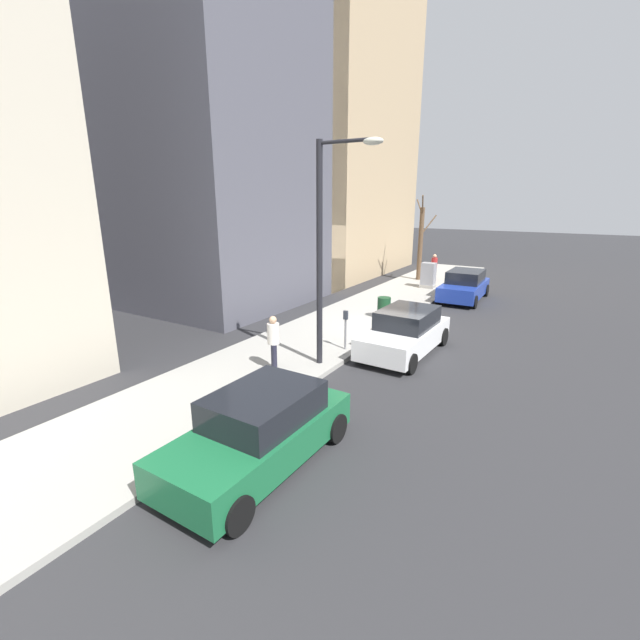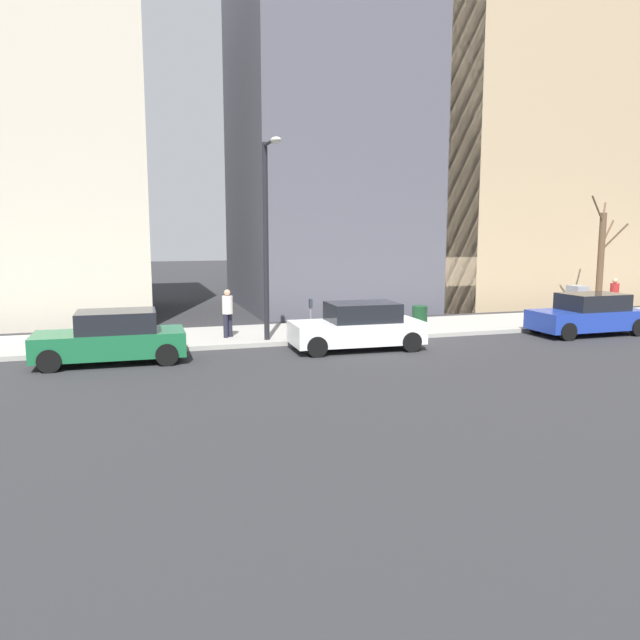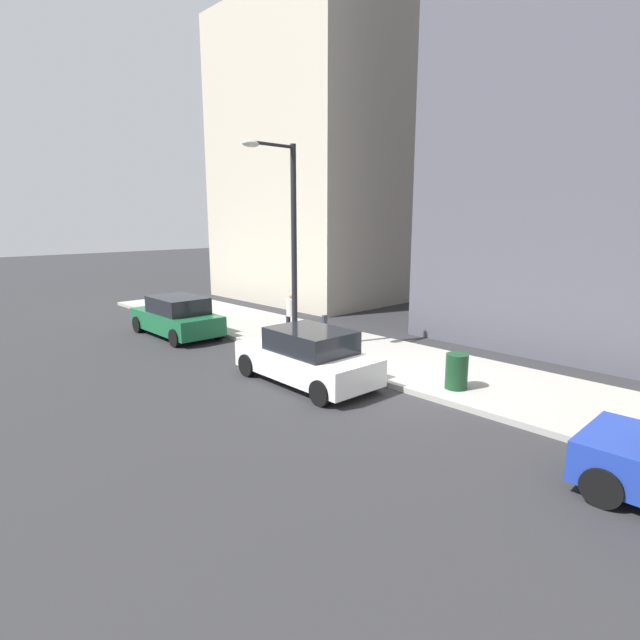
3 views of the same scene
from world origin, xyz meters
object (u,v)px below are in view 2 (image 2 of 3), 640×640
Objects in this scene: parking_meter at (311,314)px; trash_bin at (420,318)px; pedestrian_midblock at (228,310)px; office_tower_left at (497,122)px; parked_car_green at (112,338)px; parked_car_white at (358,327)px; utility_box at (577,303)px; bare_tree at (601,260)px; parked_car_blue at (588,315)px; office_tower_right at (25,143)px; pedestrian_near_meter at (614,295)px; streetlamp at (267,224)px.

trash_bin is at bearing -84.08° from parking_meter.
pedestrian_midblock is 0.08× the size of office_tower_left.
office_tower_left is (13.06, -20.77, 9.13)m from parked_car_green.
parked_car_white is 2.97× the size of utility_box.
parking_meter is 1.50× the size of trash_bin.
trash_bin is (-1.70, 9.50, -1.92)m from bare_tree.
parked_car_blue is at bearing -89.07° from parked_car_green.
office_tower_right is at bearing 17.67° from parked_car_green.
parked_car_white is 2.04m from parking_meter.
pedestrian_near_meter reaches higher than parked_car_white.
pedestrian_near_meter is at bearing -81.16° from utility_box.
parking_meter is 2.87m from pedestrian_midblock.
office_tower_right is (9.10, 21.57, 6.69)m from utility_box.
streetlamp is at bearing -140.18° from office_tower_right.
pedestrian_midblock is at bearing -141.11° from office_tower_right.
parked_car_white is at bearing -50.84° from pedestrian_near_meter.
parked_car_blue is 13.17m from pedestrian_midblock.
bare_tree reaches higher than parked_car_white.
utility_box is at bearing -74.70° from parked_car_white.
bare_tree is (2.15, -13.84, 1.54)m from parking_meter.
pedestrian_near_meter reaches higher than trash_bin.
bare_tree is at bearing 177.09° from office_tower_left.
parked_car_blue is at bearing -108.36° from trash_bin.
pedestrian_near_meter is 13.57m from office_tower_left.
pedestrian_near_meter is at bearing 177.27° from bare_tree.
parked_car_white is 0.65× the size of streetlamp.
streetlamp is at bearing 60.93° from parked_car_white.
pedestrian_near_meter is at bearing -54.12° from parked_car_blue.
utility_box is 3.07m from bare_tree.
parked_car_blue is 12.26m from streetlamp.
parked_car_blue is 4.49m from pedestrian_near_meter.
parked_car_green is 20.44m from pedestrian_near_meter.
pedestrian_near_meter is 26.12m from office_tower_right.
pedestrian_midblock is at bearing 121.79° from office_tower_left.
parking_meter is at bearing 94.18° from utility_box.
pedestrian_near_meter reaches higher than parking_meter.
bare_tree is (1.30, -2.22, 1.67)m from utility_box.
bare_tree is (3.70, -20.30, 1.79)m from parked_car_green.
parked_car_green is 18.23m from utility_box.
pedestrian_midblock is (-1.18, 16.55, -1.44)m from bare_tree.
streetlamp is 3.92× the size of pedestrian_midblock.
trash_bin is 18.51m from office_tower_right.
utility_box is 0.22× the size of streetlamp.
parked_car_white is at bearing -90.48° from parked_car_green.
parking_meter is 0.09× the size of office_tower_right.
pedestrian_midblock is at bearing -62.93° from pedestrian_near_meter.
parked_car_blue is 0.28× the size of office_tower_right.
bare_tree is (2.32, -15.36, -1.49)m from streetlamp.
bare_tree is 25.53m from office_tower_right.
parked_car_white is 2.56× the size of pedestrian_midblock.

